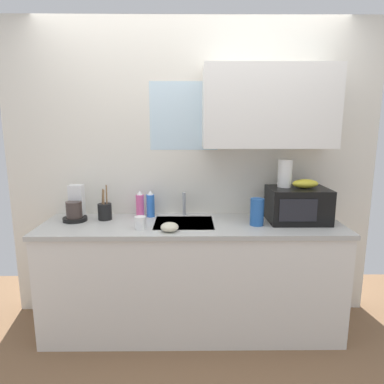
{
  "coord_description": "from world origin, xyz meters",
  "views": [
    {
      "loc": [
        -0.03,
        -2.57,
        1.66
      ],
      "look_at": [
        0.0,
        0.0,
        1.15
      ],
      "focal_mm": 31.96,
      "sensor_mm": 36.0,
      "label": 1
    }
  ],
  "objects": [
    {
      "name": "small_bowl",
      "position": [
        -0.16,
        -0.2,
        0.93
      ],
      "size": [
        0.13,
        0.13,
        0.06
      ],
      "primitive_type": "ellipsoid",
      "color": "beige",
      "rests_on": "counter_unit"
    },
    {
      "name": "sink_faucet",
      "position": [
        -0.06,
        0.24,
        1.0
      ],
      "size": [
        0.03,
        0.03,
        0.2
      ],
      "primitive_type": "cylinder",
      "color": "#B2B5BA",
      "rests_on": "counter_unit"
    },
    {
      "name": "microwave",
      "position": [
        0.83,
        0.05,
        1.04
      ],
      "size": [
        0.46,
        0.35,
        0.27
      ],
      "color": "black",
      "rests_on": "counter_unit"
    },
    {
      "name": "banana_bunch",
      "position": [
        0.89,
        0.05,
        1.2
      ],
      "size": [
        0.2,
        0.11,
        0.07
      ],
      "primitive_type": "ellipsoid",
      "color": "gold",
      "rests_on": "microwave"
    },
    {
      "name": "paper_towel_roll",
      "position": [
        0.74,
        0.1,
        1.28
      ],
      "size": [
        0.11,
        0.11,
        0.22
      ],
      "primitive_type": "cylinder",
      "color": "white",
      "rests_on": "microwave"
    },
    {
      "name": "dish_soap_bottle_blue",
      "position": [
        -0.34,
        0.2,
        1.0
      ],
      "size": [
        0.07,
        0.07,
        0.22
      ],
      "color": "blue",
      "rests_on": "counter_unit"
    },
    {
      "name": "utensil_crock",
      "position": [
        -0.71,
        0.12,
        0.97
      ],
      "size": [
        0.11,
        0.11,
        0.28
      ],
      "color": "black",
      "rests_on": "counter_unit"
    },
    {
      "name": "coffee_maker",
      "position": [
        -0.94,
        0.11,
        1.0
      ],
      "size": [
        0.19,
        0.21,
        0.28
      ],
      "color": "black",
      "rests_on": "counter_unit"
    },
    {
      "name": "cereal_canister",
      "position": [
        0.5,
        -0.05,
        1.0
      ],
      "size": [
        0.1,
        0.1,
        0.21
      ],
      "primitive_type": "cylinder",
      "color": "#2659A5",
      "rests_on": "counter_unit"
    },
    {
      "name": "mug_white",
      "position": [
        -0.38,
        -0.14,
        0.95
      ],
      "size": [
        0.08,
        0.08,
        0.09
      ],
      "primitive_type": "cylinder",
      "color": "white",
      "rests_on": "counter_unit"
    },
    {
      "name": "counter_unit",
      "position": [
        -0.0,
        0.0,
        0.46
      ],
      "size": [
        2.34,
        0.63,
        0.9
      ],
      "color": "white",
      "rests_on": "ground"
    },
    {
      "name": "dish_soap_bottle_pink",
      "position": [
        -0.43,
        0.2,
        1.0
      ],
      "size": [
        0.07,
        0.07,
        0.22
      ],
      "color": "#E55999",
      "rests_on": "counter_unit"
    },
    {
      "name": "kitchen_wall_assembly",
      "position": [
        0.12,
        0.31,
        1.36
      ],
      "size": [
        3.11,
        0.42,
        2.5
      ],
      "color": "silver",
      "rests_on": "ground"
    }
  ]
}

